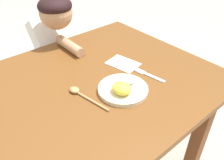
{
  "coord_description": "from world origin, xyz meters",
  "views": [
    {
      "loc": [
        -0.48,
        -0.73,
        1.37
      ],
      "look_at": [
        0.08,
        -0.07,
        0.74
      ],
      "focal_mm": 37.52,
      "sensor_mm": 36.0,
      "label": 1
    }
  ],
  "objects_px": {
    "fork": "(147,75)",
    "person": "(55,57)",
    "plate": "(123,89)",
    "spoon": "(80,94)"
  },
  "relations": [
    {
      "from": "fork",
      "to": "person",
      "type": "height_order",
      "value": "person"
    },
    {
      "from": "plate",
      "to": "fork",
      "type": "height_order",
      "value": "plate"
    },
    {
      "from": "fork",
      "to": "plate",
      "type": "bearing_deg",
      "value": 86.5
    },
    {
      "from": "person",
      "to": "fork",
      "type": "bearing_deg",
      "value": 102.64
    },
    {
      "from": "person",
      "to": "plate",
      "type": "bearing_deg",
      "value": 87.51
    },
    {
      "from": "fork",
      "to": "person",
      "type": "relative_size",
      "value": 0.2
    },
    {
      "from": "plate",
      "to": "spoon",
      "type": "relative_size",
      "value": 0.99
    },
    {
      "from": "fork",
      "to": "person",
      "type": "xyz_separation_m",
      "value": [
        -0.15,
        0.67,
        -0.14
      ]
    },
    {
      "from": "fork",
      "to": "person",
      "type": "bearing_deg",
      "value": 3.0
    },
    {
      "from": "fork",
      "to": "spoon",
      "type": "height_order",
      "value": "spoon"
    }
  ]
}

